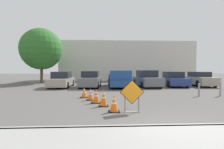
{
  "coord_description": "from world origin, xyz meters",
  "views": [
    {
      "loc": [
        -2.26,
        -4.99,
        1.8
      ],
      "look_at": [
        -1.27,
        13.55,
        1.16
      ],
      "focal_mm": 28.0,
      "sensor_mm": 36.0,
      "label": 1
    }
  ],
  "objects_px": {
    "traffic_cone_fifth": "(84,92)",
    "parked_car_nearest": "(62,80)",
    "bollard_second": "(220,88)",
    "traffic_cone_fourth": "(90,94)",
    "traffic_cone_nearest": "(114,103)",
    "parked_car_second": "(91,80)",
    "traffic_cone_third": "(96,96)",
    "road_closed_sign": "(132,95)",
    "parked_car_fourth": "(173,79)",
    "parked_car_fifth": "(199,79)",
    "bollard_nearest": "(199,89)",
    "traffic_cone_second": "(104,98)",
    "parked_car_third": "(147,79)",
    "pickup_truck": "(119,80)"
  },
  "relations": [
    {
      "from": "traffic_cone_nearest",
      "to": "parked_car_second",
      "type": "distance_m",
      "value": 9.89
    },
    {
      "from": "traffic_cone_nearest",
      "to": "bollard_nearest",
      "type": "distance_m",
      "value": 6.88
    },
    {
      "from": "traffic_cone_second",
      "to": "parked_car_second",
      "type": "height_order",
      "value": "parked_car_second"
    },
    {
      "from": "bollard_second",
      "to": "traffic_cone_fourth",
      "type": "bearing_deg",
      "value": -173.08
    },
    {
      "from": "road_closed_sign",
      "to": "bollard_second",
      "type": "distance_m",
      "value": 7.55
    },
    {
      "from": "traffic_cone_second",
      "to": "traffic_cone_fourth",
      "type": "bearing_deg",
      "value": 114.2
    },
    {
      "from": "traffic_cone_second",
      "to": "parked_car_fifth",
      "type": "bearing_deg",
      "value": 42.77
    },
    {
      "from": "traffic_cone_fifth",
      "to": "parked_car_nearest",
      "type": "distance_m",
      "value": 6.84
    },
    {
      "from": "parked_car_fourth",
      "to": "parked_car_fifth",
      "type": "height_order",
      "value": "parked_car_fourth"
    },
    {
      "from": "traffic_cone_nearest",
      "to": "bollard_second",
      "type": "height_order",
      "value": "bollard_second"
    },
    {
      "from": "traffic_cone_nearest",
      "to": "pickup_truck",
      "type": "bearing_deg",
      "value": 83.18
    },
    {
      "from": "traffic_cone_fifth",
      "to": "parked_car_third",
      "type": "height_order",
      "value": "parked_car_third"
    },
    {
      "from": "traffic_cone_fourth",
      "to": "road_closed_sign",
      "type": "bearing_deg",
      "value": -56.56
    },
    {
      "from": "traffic_cone_nearest",
      "to": "bollard_nearest",
      "type": "height_order",
      "value": "bollard_nearest"
    },
    {
      "from": "parked_car_fourth",
      "to": "traffic_cone_fifth",
      "type": "bearing_deg",
      "value": 40.58
    },
    {
      "from": "road_closed_sign",
      "to": "parked_car_fourth",
      "type": "xyz_separation_m",
      "value": [
        6.01,
        10.36,
        -0.03
      ]
    },
    {
      "from": "road_closed_sign",
      "to": "traffic_cone_fourth",
      "type": "bearing_deg",
      "value": 123.44
    },
    {
      "from": "road_closed_sign",
      "to": "traffic_cone_second",
      "type": "xyz_separation_m",
      "value": [
        -1.16,
        1.23,
        -0.31
      ]
    },
    {
      "from": "traffic_cone_nearest",
      "to": "parked_car_fourth",
      "type": "relative_size",
      "value": 0.18
    },
    {
      "from": "traffic_cone_nearest",
      "to": "parked_car_second",
      "type": "relative_size",
      "value": 0.17
    },
    {
      "from": "parked_car_third",
      "to": "parked_car_fifth",
      "type": "distance_m",
      "value": 5.6
    },
    {
      "from": "traffic_cone_third",
      "to": "traffic_cone_nearest",
      "type": "bearing_deg",
      "value": -66.83
    },
    {
      "from": "traffic_cone_fourth",
      "to": "parked_car_second",
      "type": "relative_size",
      "value": 0.16
    },
    {
      "from": "road_closed_sign",
      "to": "parked_car_fifth",
      "type": "bearing_deg",
      "value": 49.87
    },
    {
      "from": "parked_car_third",
      "to": "bollard_second",
      "type": "distance_m",
      "value": 7.02
    },
    {
      "from": "traffic_cone_second",
      "to": "traffic_cone_fourth",
      "type": "height_order",
      "value": "traffic_cone_second"
    },
    {
      "from": "bollard_nearest",
      "to": "bollard_second",
      "type": "bearing_deg",
      "value": 0.0
    },
    {
      "from": "traffic_cone_second",
      "to": "traffic_cone_fourth",
      "type": "xyz_separation_m",
      "value": [
        -0.74,
        1.64,
        -0.07
      ]
    },
    {
      "from": "traffic_cone_third",
      "to": "traffic_cone_fourth",
      "type": "bearing_deg",
      "value": 113.17
    },
    {
      "from": "parked_car_fourth",
      "to": "parked_car_second",
      "type": "bearing_deg",
      "value": 5.6
    },
    {
      "from": "pickup_truck",
      "to": "parked_car_fifth",
      "type": "height_order",
      "value": "pickup_truck"
    },
    {
      "from": "traffic_cone_third",
      "to": "bollard_nearest",
      "type": "xyz_separation_m",
      "value": [
        6.58,
        1.84,
        0.1
      ]
    },
    {
      "from": "traffic_cone_second",
      "to": "parked_car_fourth",
      "type": "xyz_separation_m",
      "value": [
        7.17,
        9.13,
        0.28
      ]
    },
    {
      "from": "traffic_cone_fifth",
      "to": "bollard_nearest",
      "type": "relative_size",
      "value": 0.75
    },
    {
      "from": "bollard_second",
      "to": "road_closed_sign",
      "type": "bearing_deg",
      "value": -149.02
    },
    {
      "from": "parked_car_nearest",
      "to": "pickup_truck",
      "type": "distance_m",
      "value": 5.6
    },
    {
      "from": "traffic_cone_third",
      "to": "parked_car_second",
      "type": "height_order",
      "value": "parked_car_second"
    },
    {
      "from": "parked_car_second",
      "to": "traffic_cone_second",
      "type": "bearing_deg",
      "value": 101.86
    },
    {
      "from": "parked_car_third",
      "to": "parked_car_nearest",
      "type": "bearing_deg",
      "value": -3.25
    },
    {
      "from": "parked_car_third",
      "to": "parked_car_fourth",
      "type": "xyz_separation_m",
      "value": [
        2.8,
        0.25,
        -0.06
      ]
    },
    {
      "from": "parked_car_nearest",
      "to": "bollard_nearest",
      "type": "bearing_deg",
      "value": 149.99
    },
    {
      "from": "traffic_cone_third",
      "to": "parked_car_second",
      "type": "xyz_separation_m",
      "value": [
        -0.83,
        7.84,
        0.36
      ]
    },
    {
      "from": "traffic_cone_nearest",
      "to": "bollard_nearest",
      "type": "bearing_deg",
      "value": 33.03
    },
    {
      "from": "traffic_cone_second",
      "to": "parked_car_nearest",
      "type": "relative_size",
      "value": 0.2
    },
    {
      "from": "traffic_cone_second",
      "to": "bollard_second",
      "type": "height_order",
      "value": "bollard_second"
    },
    {
      "from": "parked_car_nearest",
      "to": "parked_car_second",
      "type": "distance_m",
      "value": 2.8
    },
    {
      "from": "bollard_nearest",
      "to": "bollard_second",
      "type": "height_order",
      "value": "bollard_second"
    },
    {
      "from": "parked_car_third",
      "to": "parked_car_fourth",
      "type": "bearing_deg",
      "value": -178.73
    },
    {
      "from": "road_closed_sign",
      "to": "traffic_cone_nearest",
      "type": "height_order",
      "value": "road_closed_sign"
    },
    {
      "from": "pickup_truck",
      "to": "parked_car_fifth",
      "type": "bearing_deg",
      "value": -174.16
    }
  ]
}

